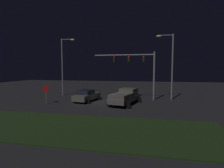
{
  "coord_description": "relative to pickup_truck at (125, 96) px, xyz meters",
  "views": [
    {
      "loc": [
        5.06,
        -21.45,
        4.16
      ],
      "look_at": [
        0.46,
        1.81,
        2.19
      ],
      "focal_mm": 28.49,
      "sensor_mm": 36.0,
      "label": 1
    }
  ],
  "objects": [
    {
      "name": "ground_plane",
      "position": [
        -2.56,
        0.6,
        -1.0
      ],
      "size": [
        80.0,
        80.0,
        0.0
      ],
      "primitive_type": "plane",
      "color": "black"
    },
    {
      "name": "grass_median",
      "position": [
        -2.56,
        -9.39,
        -0.95
      ],
      "size": [
        20.62,
        6.41,
        0.1
      ],
      "primitive_type": "cube",
      "color": "black",
      "rests_on": "ground_plane"
    },
    {
      "name": "pickup_truck",
      "position": [
        0.0,
        0.0,
        0.0
      ],
      "size": [
        3.8,
        5.73,
        1.8
      ],
      "rotation": [
        0.0,
        0.0,
        1.31
      ],
      "color": "#514C47",
      "rests_on": "ground_plane"
    },
    {
      "name": "car_sedan",
      "position": [
        -5.17,
        0.94,
        -0.26
      ],
      "size": [
        2.99,
        4.65,
        1.51
      ],
      "rotation": [
        0.0,
        0.0,
        1.39
      ],
      "color": "#514C47",
      "rests_on": "ground_plane"
    },
    {
      "name": "traffic_signal_gantry",
      "position": [
        0.97,
        3.59,
        3.9
      ],
      "size": [
        8.32,
        0.56,
        6.5
      ],
      "color": "slate",
      "rests_on": "ground_plane"
    },
    {
      "name": "street_lamp_left",
      "position": [
        -10.41,
        5.52,
        4.55
      ],
      "size": [
        2.28,
        0.44,
        8.97
      ],
      "color": "slate",
      "rests_on": "ground_plane"
    },
    {
      "name": "street_lamp_right",
      "position": [
        5.4,
        4.3,
        4.48
      ],
      "size": [
        2.31,
        0.44,
        8.85
      ],
      "color": "slate",
      "rests_on": "ground_plane"
    },
    {
      "name": "stop_sign",
      "position": [
        -9.35,
        -1.7,
        0.56
      ],
      "size": [
        0.76,
        0.08,
        2.23
      ],
      "color": "slate",
      "rests_on": "ground_plane"
    }
  ]
}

